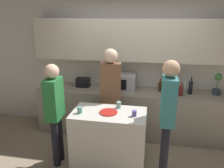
# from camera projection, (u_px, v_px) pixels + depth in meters

# --- Properties ---
(back_wall) EXTENTS (6.40, 0.40, 2.70)m
(back_wall) POSITION_uv_depth(u_px,v_px,m) (134.00, 55.00, 4.18)
(back_wall) COLOR silver
(back_wall) RESTS_ON ground_plane
(back_counter) EXTENTS (3.60, 0.62, 0.90)m
(back_counter) POSITION_uv_depth(u_px,v_px,m) (131.00, 112.00, 4.26)
(back_counter) COLOR gray
(back_counter) RESTS_ON ground_plane
(kitchen_island) EXTENTS (1.07, 0.60, 0.93)m
(kitchen_island) POSITION_uv_depth(u_px,v_px,m) (109.00, 141.00, 3.27)
(kitchen_island) COLOR beige
(kitchen_island) RESTS_ON ground_plane
(microwave) EXTENTS (0.52, 0.39, 0.30)m
(microwave) POSITION_uv_depth(u_px,v_px,m) (122.00, 82.00, 4.17)
(microwave) COLOR #B7BABC
(microwave) RESTS_ON back_counter
(toaster) EXTENTS (0.26, 0.16, 0.18)m
(toaster) POSITION_uv_depth(u_px,v_px,m) (83.00, 82.00, 4.32)
(toaster) COLOR black
(toaster) RESTS_ON back_counter
(potted_plant) EXTENTS (0.14, 0.14, 0.40)m
(potted_plant) POSITION_uv_depth(u_px,v_px,m) (217.00, 84.00, 3.86)
(potted_plant) COLOR #333D4C
(potted_plant) RESTS_ON back_counter
(bottle_0) EXTENTS (0.07, 0.07, 0.23)m
(bottle_0) POSITION_uv_depth(u_px,v_px,m) (160.00, 86.00, 4.08)
(bottle_0) COLOR #472814
(bottle_0) RESTS_ON back_counter
(bottle_1) EXTENTS (0.07, 0.07, 0.27)m
(bottle_1) POSITION_uv_depth(u_px,v_px,m) (165.00, 88.00, 3.96)
(bottle_1) COLOR black
(bottle_1) RESTS_ON back_counter
(bottle_2) EXTENTS (0.07, 0.07, 0.32)m
(bottle_2) POSITION_uv_depth(u_px,v_px,m) (170.00, 86.00, 3.97)
(bottle_2) COLOR maroon
(bottle_2) RESTS_ON back_counter
(bottle_3) EXTENTS (0.06, 0.06, 0.27)m
(bottle_3) POSITION_uv_depth(u_px,v_px,m) (175.00, 89.00, 3.89)
(bottle_3) COLOR maroon
(bottle_3) RESTS_ON back_counter
(bottle_4) EXTENTS (0.08, 0.08, 0.24)m
(bottle_4) POSITION_uv_depth(u_px,v_px,m) (181.00, 91.00, 3.85)
(bottle_4) COLOR maroon
(bottle_4) RESTS_ON back_counter
(bottle_5) EXTENTS (0.06, 0.06, 0.31)m
(bottle_5) POSITION_uv_depth(u_px,v_px,m) (185.00, 87.00, 3.95)
(bottle_5) COLOR silver
(bottle_5) RESTS_ON back_counter
(bottle_6) EXTENTS (0.07, 0.07, 0.32)m
(bottle_6) POSITION_uv_depth(u_px,v_px,m) (191.00, 87.00, 3.91)
(bottle_6) COLOR black
(bottle_6) RESTS_ON back_counter
(plate_on_island) EXTENTS (0.26, 0.26, 0.01)m
(plate_on_island) POSITION_uv_depth(u_px,v_px,m) (108.00, 112.00, 3.12)
(plate_on_island) COLOR red
(plate_on_island) RESTS_ON kitchen_island
(cup_0) EXTENTS (0.07, 0.07, 0.10)m
(cup_0) POSITION_uv_depth(u_px,v_px,m) (119.00, 105.00, 3.27)
(cup_0) COLOR #80B5A1
(cup_0) RESTS_ON kitchen_island
(cup_1) EXTENTS (0.07, 0.07, 0.08)m
(cup_1) POSITION_uv_depth(u_px,v_px,m) (134.00, 113.00, 3.01)
(cup_1) COLOR #7459B5
(cup_1) RESTS_ON kitchen_island
(cup_2) EXTENTS (0.07, 0.07, 0.09)m
(cup_2) POSITION_uv_depth(u_px,v_px,m) (80.00, 110.00, 3.10)
(cup_2) COLOR #60A097
(cup_2) RESTS_ON kitchen_island
(person_left) EXTENTS (0.21, 0.35, 1.61)m
(person_left) POSITION_uv_depth(u_px,v_px,m) (55.00, 107.00, 3.24)
(person_left) COLOR black
(person_left) RESTS_ON ground_plane
(person_center) EXTENTS (0.23, 0.34, 1.72)m
(person_center) POSITION_uv_depth(u_px,v_px,m) (168.00, 110.00, 2.95)
(person_center) COLOR black
(person_center) RESTS_ON ground_plane
(person_right) EXTENTS (0.36, 0.24, 1.76)m
(person_right) POSITION_uv_depth(u_px,v_px,m) (111.00, 91.00, 3.63)
(person_right) COLOR black
(person_right) RESTS_ON ground_plane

